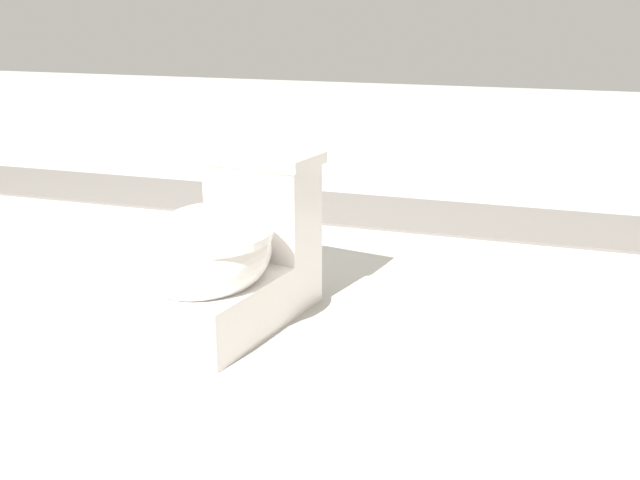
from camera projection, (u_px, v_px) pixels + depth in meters
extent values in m
plane|color=#A8A59E|center=(166.00, 299.00, 2.53)|extent=(14.00, 14.00, 0.00)
cube|color=#605B56|center=(394.00, 213.00, 3.53)|extent=(0.56, 8.00, 0.01)
cube|color=white|center=(228.00, 297.00, 2.32)|extent=(0.65, 0.44, 0.17)
ellipsoid|color=white|center=(206.00, 252.00, 2.18)|extent=(0.50, 0.43, 0.28)
cylinder|color=white|center=(205.00, 234.00, 2.17)|extent=(0.45, 0.45, 0.03)
cube|color=white|center=(263.00, 208.00, 2.43)|extent=(0.24, 0.37, 0.30)
cube|color=white|center=(262.00, 157.00, 2.37)|extent=(0.27, 0.39, 0.04)
cylinder|color=silver|center=(283.00, 152.00, 2.33)|extent=(0.02, 0.02, 0.01)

